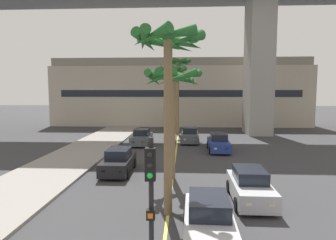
{
  "coord_description": "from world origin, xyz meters",
  "views": [
    {
      "loc": [
        0.65,
        1.84,
        5.26
      ],
      "look_at": [
        0.0,
        14.0,
        4.07
      ],
      "focal_mm": 31.44,
      "sensor_mm": 36.0,
      "label": 1
    }
  ],
  "objects_px": {
    "car_queue_fourth": "(250,186)",
    "palm_tree_farthest_median": "(173,80)",
    "car_queue_fifth": "(209,221)",
    "palm_tree_mid_median": "(173,86)",
    "palm_tree_far_median": "(168,59)",
    "car_queue_second": "(142,138)",
    "traffic_light_median_near": "(151,201)",
    "palm_tree_near_median": "(177,73)",
    "car_queue_front": "(218,143)",
    "car_queue_third": "(190,135)",
    "car_queue_sixth": "(119,162)",
    "traffic_light_median_far": "(170,122)"
  },
  "relations": [
    {
      "from": "car_queue_third",
      "to": "car_queue_fourth",
      "type": "height_order",
      "value": "same"
    },
    {
      "from": "car_queue_front",
      "to": "car_queue_third",
      "type": "xyz_separation_m",
      "value": [
        -2.43,
        4.31,
        0.0
      ]
    },
    {
      "from": "palm_tree_far_median",
      "to": "traffic_light_median_near",
      "type": "bearing_deg",
      "value": -90.95
    },
    {
      "from": "traffic_light_median_far",
      "to": "car_queue_second",
      "type": "bearing_deg",
      "value": 124.15
    },
    {
      "from": "car_queue_fourth",
      "to": "palm_tree_far_median",
      "type": "bearing_deg",
      "value": -156.03
    },
    {
      "from": "car_queue_second",
      "to": "palm_tree_far_median",
      "type": "distance_m",
      "value": 17.61
    },
    {
      "from": "car_queue_second",
      "to": "traffic_light_median_near",
      "type": "relative_size",
      "value": 0.98
    },
    {
      "from": "car_queue_second",
      "to": "car_queue_third",
      "type": "relative_size",
      "value": 1.0
    },
    {
      "from": "traffic_light_median_far",
      "to": "palm_tree_far_median",
      "type": "xyz_separation_m",
      "value": [
        0.46,
        -11.84,
        3.85
      ]
    },
    {
      "from": "palm_tree_far_median",
      "to": "car_queue_sixth",
      "type": "bearing_deg",
      "value": 119.3
    },
    {
      "from": "car_queue_second",
      "to": "car_queue_fifth",
      "type": "bearing_deg",
      "value": -74.77
    },
    {
      "from": "palm_tree_mid_median",
      "to": "car_queue_fifth",
      "type": "bearing_deg",
      "value": -78.02
    },
    {
      "from": "car_queue_third",
      "to": "car_queue_second",
      "type": "bearing_deg",
      "value": -161.44
    },
    {
      "from": "car_queue_front",
      "to": "car_queue_fifth",
      "type": "xyz_separation_m",
      "value": [
        -2.17,
        -15.69,
        0.0
      ]
    },
    {
      "from": "car_queue_fifth",
      "to": "palm_tree_mid_median",
      "type": "relative_size",
      "value": 0.62
    },
    {
      "from": "traffic_light_median_near",
      "to": "palm_tree_near_median",
      "type": "height_order",
      "value": "palm_tree_near_median"
    },
    {
      "from": "traffic_light_median_far",
      "to": "palm_tree_near_median",
      "type": "xyz_separation_m",
      "value": [
        0.32,
        12.12,
        4.71
      ]
    },
    {
      "from": "palm_tree_mid_median",
      "to": "traffic_light_median_far",
      "type": "bearing_deg",
      "value": 94.0
    },
    {
      "from": "car_queue_second",
      "to": "palm_tree_near_median",
      "type": "height_order",
      "value": "palm_tree_near_median"
    },
    {
      "from": "car_queue_second",
      "to": "car_queue_third",
      "type": "distance_m",
      "value": 5.01
    },
    {
      "from": "car_queue_fourth",
      "to": "palm_tree_near_median",
      "type": "xyz_separation_m",
      "value": [
        -3.98,
        22.25,
        6.7
      ]
    },
    {
      "from": "car_queue_front",
      "to": "car_queue_fourth",
      "type": "distance_m",
      "value": 11.83
    },
    {
      "from": "car_queue_front",
      "to": "palm_tree_farthest_median",
      "type": "distance_m",
      "value": 7.82
    },
    {
      "from": "car_queue_front",
      "to": "palm_tree_mid_median",
      "type": "xyz_separation_m",
      "value": [
        -3.72,
        -8.37,
        4.83
      ]
    },
    {
      "from": "traffic_light_median_near",
      "to": "car_queue_front",
      "type": "bearing_deg",
      "value": 78.67
    },
    {
      "from": "car_queue_third",
      "to": "car_queue_fifth",
      "type": "height_order",
      "value": "same"
    },
    {
      "from": "car_queue_fifth",
      "to": "traffic_light_median_far",
      "type": "distance_m",
      "value": 14.28
    },
    {
      "from": "car_queue_fifth",
      "to": "traffic_light_median_near",
      "type": "height_order",
      "value": "traffic_light_median_near"
    },
    {
      "from": "car_queue_second",
      "to": "traffic_light_median_far",
      "type": "distance_m",
      "value": 5.69
    },
    {
      "from": "traffic_light_median_near",
      "to": "palm_tree_farthest_median",
      "type": "height_order",
      "value": "palm_tree_farthest_median"
    },
    {
      "from": "traffic_light_median_near",
      "to": "palm_tree_far_median",
      "type": "relative_size",
      "value": 0.53
    },
    {
      "from": "car_queue_fifth",
      "to": "palm_tree_farthest_median",
      "type": "bearing_deg",
      "value": 95.83
    },
    {
      "from": "car_queue_front",
      "to": "palm_tree_far_median",
      "type": "bearing_deg",
      "value": -105.42
    },
    {
      "from": "palm_tree_mid_median",
      "to": "palm_tree_far_median",
      "type": "distance_m",
      "value": 5.27
    },
    {
      "from": "car_queue_third",
      "to": "traffic_light_median_far",
      "type": "height_order",
      "value": "traffic_light_median_far"
    },
    {
      "from": "car_queue_second",
      "to": "car_queue_fifth",
      "type": "relative_size",
      "value": 1.0
    },
    {
      "from": "car_queue_third",
      "to": "palm_tree_farthest_median",
      "type": "relative_size",
      "value": 0.53
    },
    {
      "from": "car_queue_front",
      "to": "traffic_light_median_near",
      "type": "xyz_separation_m",
      "value": [
        -3.83,
        -19.1,
        1.99
      ]
    },
    {
      "from": "car_queue_second",
      "to": "palm_tree_far_median",
      "type": "height_order",
      "value": "palm_tree_far_median"
    },
    {
      "from": "car_queue_fourth",
      "to": "palm_tree_farthest_median",
      "type": "xyz_separation_m",
      "value": [
        -4.25,
        15.35,
        5.63
      ]
    },
    {
      "from": "traffic_light_median_near",
      "to": "palm_tree_farthest_median",
      "type": "relative_size",
      "value": 0.54
    },
    {
      "from": "car_queue_front",
      "to": "car_queue_fourth",
      "type": "relative_size",
      "value": 1.0
    },
    {
      "from": "car_queue_third",
      "to": "palm_tree_far_median",
      "type": "relative_size",
      "value": 0.52
    },
    {
      "from": "car_queue_front",
      "to": "car_queue_sixth",
      "type": "bearing_deg",
      "value": -135.12
    },
    {
      "from": "car_queue_third",
      "to": "palm_tree_mid_median",
      "type": "height_order",
      "value": "palm_tree_mid_median"
    },
    {
      "from": "car_queue_front",
      "to": "palm_tree_near_median",
      "type": "distance_m",
      "value": 12.98
    },
    {
      "from": "palm_tree_far_median",
      "to": "palm_tree_near_median",
      "type": "bearing_deg",
      "value": 90.31
    },
    {
      "from": "car_queue_fourth",
      "to": "palm_tree_far_median",
      "type": "distance_m",
      "value": 7.2
    },
    {
      "from": "traffic_light_median_near",
      "to": "palm_tree_near_median",
      "type": "distance_m",
      "value": 29.89
    },
    {
      "from": "car_queue_second",
      "to": "palm_tree_near_median",
      "type": "distance_m",
      "value": 10.74
    }
  ]
}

